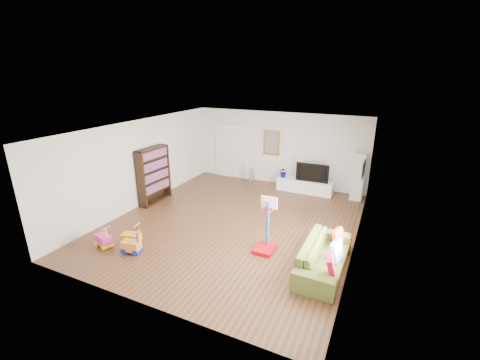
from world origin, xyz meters
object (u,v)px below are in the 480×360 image
at_px(bookshelf, 154,175).
at_px(basketball_hoop, 265,226).
at_px(media_console, 305,186).
at_px(sofa, 324,256).

xyz_separation_m(bookshelf, basketball_hoop, (4.36, -1.37, -0.23)).
bearing_deg(basketball_hoop, bookshelf, 162.66).
xyz_separation_m(media_console, basketball_hoop, (0.14, -4.31, 0.44)).
bearing_deg(basketball_hoop, media_console, 91.91).
bearing_deg(sofa, basketball_hoop, 85.23).
distance_m(bookshelf, basketball_hoop, 4.58).
bearing_deg(media_console, bookshelf, -144.17).
bearing_deg(media_console, basketball_hoop, -87.14).
relative_size(media_console, bookshelf, 1.08).
bearing_deg(bookshelf, basketball_hoop, -15.61).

